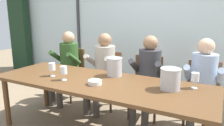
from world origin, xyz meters
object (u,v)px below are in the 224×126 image
Objects in this scene: dining_table at (99,86)px; person_beige_jumper at (102,66)px; person_pale_blue_shirt at (203,79)px; wine_glass_center_pour at (64,71)px; chair_center at (147,81)px; ice_bucket_primary at (114,66)px; chair_right_of_center at (203,90)px; chair_near_curtain at (72,69)px; chair_left_of_center at (107,74)px; wine_glass_near_bucket at (195,78)px; wine_glass_by_left_taster at (52,67)px; ice_bucket_secondary at (170,79)px; person_charcoal_jacket at (148,72)px; person_olive_shirt at (67,62)px; tasting_bowl at (95,82)px.

person_beige_jumper is (-0.37, 0.73, 0.04)m from dining_table.
wine_glass_center_pour is (-1.49, -0.90, 0.14)m from person_pale_blue_shirt.
wine_glass_center_pour is (-0.39, -0.17, 0.18)m from dining_table.
chair_center is 3.70× the size of ice_bucket_primary.
ice_bucket_primary reaches higher than chair_right_of_center.
chair_near_curtain is at bearing 174.60° from chair_right_of_center.
chair_left_of_center is 0.83m from ice_bucket_primary.
chair_near_curtain is 5.15× the size of wine_glass_near_bucket.
ice_bucket_secondary is at bearing 7.74° from wine_glass_by_left_taster.
chair_center is at bearing 55.41° from wine_glass_center_pour.
ice_bucket_secondary is 1.48m from wine_glass_by_left_taster.
ice_bucket_secondary is at bearing -37.37° from chair_left_of_center.
chair_right_of_center is at bearing 9.10° from person_charcoal_jacket.
person_olive_shirt is (-2.19, -0.12, 0.17)m from chair_right_of_center.
wine_glass_near_bucket is at bearing -44.96° from chair_center.
ice_bucket_secondary reaches higher than wine_glass_near_bucket.
ice_bucket_secondary reaches higher than wine_glass_by_left_taster.
chair_near_curtain is 1.15m from wine_glass_by_left_taster.
wine_glass_near_bucket is (0.23, 0.16, -0.00)m from ice_bucket_secondary.
tasting_bowl is at bearing -72.05° from chair_left_of_center.
ice_bucket_secondary is (1.95, -0.80, 0.32)m from chair_near_curtain.
wine_glass_near_bucket is (1.44, -0.64, 0.31)m from chair_left_of_center.
person_charcoal_jacket is (0.37, 0.73, 0.04)m from dining_table.
person_beige_jumper is (-1.48, -0.12, 0.17)m from chair_right_of_center.
person_pale_blue_shirt is at bearing 66.72° from ice_bucket_secondary.
ice_bucket_primary reaches higher than wine_glass_near_bucket.
chair_center is 1.06m from tasting_bowl.
tasting_bowl is at bearing -111.81° from chair_center.
ice_bucket_primary reaches higher than chair_left_of_center.
person_olive_shirt is (-0.71, -0.17, 0.17)m from chair_left_of_center.
dining_table is 2.22× the size of person_pale_blue_shirt.
chair_near_curtain reaches higher than tasting_bowl.
wine_glass_center_pour is (0.70, -0.90, 0.14)m from person_olive_shirt.
chair_near_curtain and chair_center have the same top height.
person_olive_shirt is 6.99× the size of wine_glass_by_left_taster.
chair_near_curtain is 0.78m from person_beige_jumper.
person_pale_blue_shirt is 6.99× the size of wine_glass_by_left_taster.
chair_near_curtain is 1.51m from person_charcoal_jacket.
chair_right_of_center is at bearing -5.85° from chair_left_of_center.
person_pale_blue_shirt is at bearing 0.57° from person_olive_shirt.
wine_glass_near_bucket is at bearing -27.87° from chair_left_of_center.
wine_glass_by_left_taster is at bearing -157.73° from person_pale_blue_shirt.
person_charcoal_jacket is (0.75, -0.17, 0.17)m from chair_left_of_center.
tasting_bowl is (0.41, -1.04, 0.22)m from chair_left_of_center.
ice_bucket_primary is at bearing -43.18° from person_beige_jumper.
person_pale_blue_shirt reaches higher than wine_glass_center_pour.
person_beige_jumper is 6.99× the size of wine_glass_center_pour.
person_beige_jumper is 7.65× the size of tasting_bowl.
dining_table is 1.40m from chair_right_of_center.
chair_right_of_center is (2.22, -0.05, 0.00)m from chair_near_curtain.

